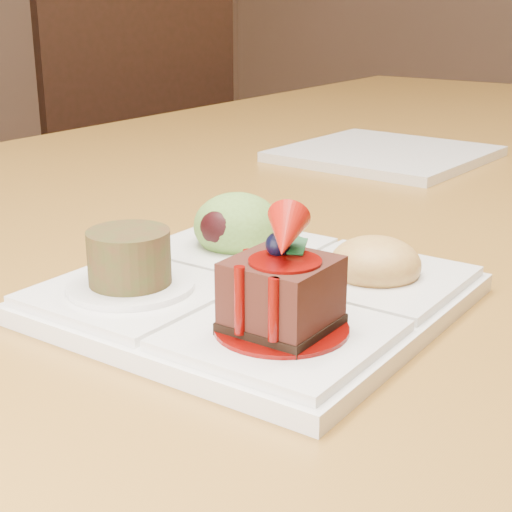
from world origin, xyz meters
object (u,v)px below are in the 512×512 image
Objects in this scene: sampler_plate at (257,278)px; chair_left at (166,163)px; dining_table at (406,204)px; second_plate at (385,154)px.

chair_left is at bearing 134.24° from sampler_plate.
chair_left reaches higher than sampler_plate.
second_plate reaches higher than dining_table.
sampler_plate is at bearing 66.27° from chair_left.
chair_left reaches higher than second_plate.
second_plate is (-0.01, -0.05, 0.07)m from dining_table.
sampler_plate is 1.04× the size of second_plate.
sampler_plate is (0.87, -0.88, 0.18)m from chair_left.
chair_left is 4.60× the size of second_plate.
chair_left is 1.25m from sampler_plate.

